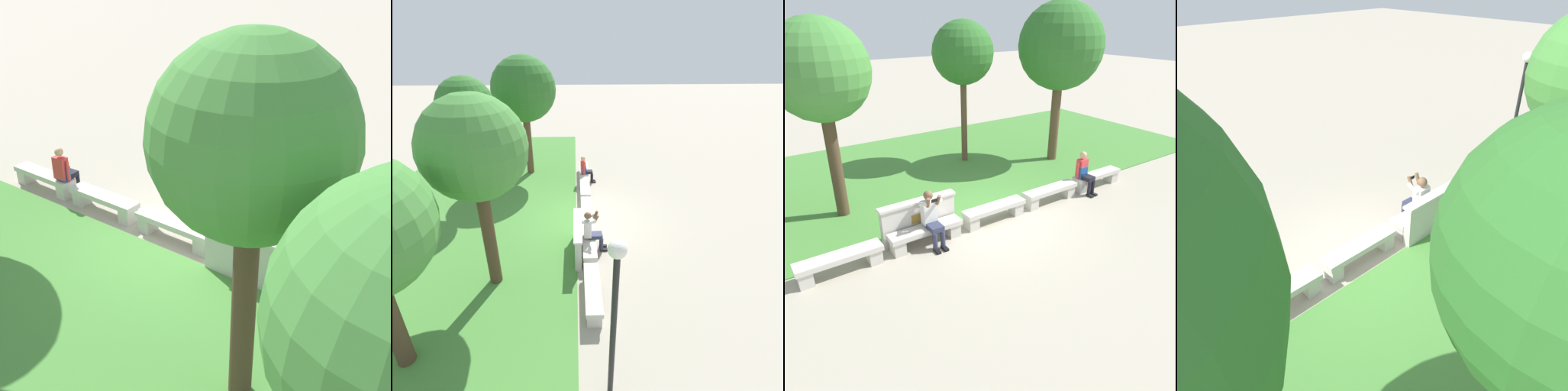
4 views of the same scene
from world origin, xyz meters
TOP-DOWN VIEW (x-y plane):
  - ground_plane at (0.00, 0.00)m, footprint 80.00×80.00m
  - grass_strip at (0.00, 4.38)m, footprint 21.67×8.00m
  - bench_main at (-3.95, 0.00)m, footprint 1.78×0.40m
  - bench_near at (-1.97, 0.00)m, footprint 1.78×0.40m
  - bench_mid at (0.00, 0.00)m, footprint 1.78×0.40m
  - bench_far at (1.97, 0.00)m, footprint 1.78×0.40m
  - bench_end at (3.95, 0.00)m, footprint 1.78×0.40m
  - backrest_wall_with_plaque at (-1.97, 0.34)m, footprint 1.91×0.24m
  - person_photographer at (-1.84, -0.08)m, footprint 0.47×0.72m
  - person_distant at (3.27, -0.07)m, footprint 0.48×0.69m
  - backpack at (3.24, -0.00)m, footprint 0.28×0.24m
  - tree_behind_wall at (4.55, 2.60)m, footprint 2.83×2.83m
  - tree_left_background at (1.79, 4.29)m, footprint 2.05×2.05m
  - tree_far_back at (-3.16, 2.56)m, footprint 2.35×2.35m
  - lamp_post at (-6.22, -0.19)m, footprint 0.28×0.28m

SIDE VIEW (x-z plane):
  - ground_plane at x=0.00m, z-range 0.00..0.00m
  - grass_strip at x=0.00m, z-range 0.00..0.03m
  - bench_main at x=-3.95m, z-range 0.07..0.52m
  - bench_near at x=-1.97m, z-range 0.07..0.52m
  - bench_mid at x=0.00m, z-range 0.07..0.52m
  - bench_far at x=1.97m, z-range 0.07..0.52m
  - bench_end at x=3.95m, z-range 0.07..0.52m
  - backrest_wall_with_plaque at x=-1.97m, z-range 0.01..1.02m
  - backpack at x=3.24m, z-range 0.41..0.84m
  - person_distant at x=3.27m, z-range 0.04..1.30m
  - person_photographer at x=-1.84m, z-range 0.08..1.40m
  - lamp_post at x=-6.22m, z-range 0.56..3.94m
  - tree_far_back at x=-3.16m, z-range 1.22..6.13m
  - tree_left_background at x=1.79m, z-range 1.33..6.11m
  - tree_behind_wall at x=4.55m, z-range 1.23..6.59m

